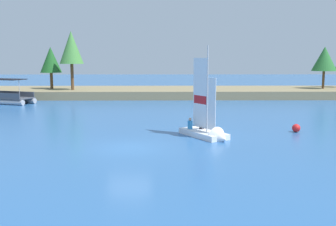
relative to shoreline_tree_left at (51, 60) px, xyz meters
name	(u,v)px	position (x,y,z in m)	size (l,w,h in m)	color
ground_plane	(129,148)	(12.93, -30.36, -4.86)	(200.00, 200.00, 0.00)	#2D609E
shore_bank	(149,92)	(12.93, 0.26, -4.33)	(80.00, 10.53, 1.05)	#897A56
shoreline_tree_left	(51,60)	(0.00, 0.00, 0.00)	(2.80, 2.80, 5.53)	brown
shoreline_tree_midleft	(71,48)	(3.21, -1.92, 1.54)	(3.01, 3.01, 7.46)	brown
shoreline_tree_centre	(324,59)	(36.34, -0.12, 0.14)	(3.26, 3.26, 5.58)	brown
sailboat	(210,132)	(17.93, -27.69, -4.45)	(3.35, 4.25, 6.44)	white
pontoon_boat	(6,97)	(-3.01, -7.88, -4.16)	(6.91, 4.67, 2.78)	#B2B2B7
channel_buoy	(296,128)	(24.19, -25.63, -4.57)	(0.57, 0.57, 0.57)	red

